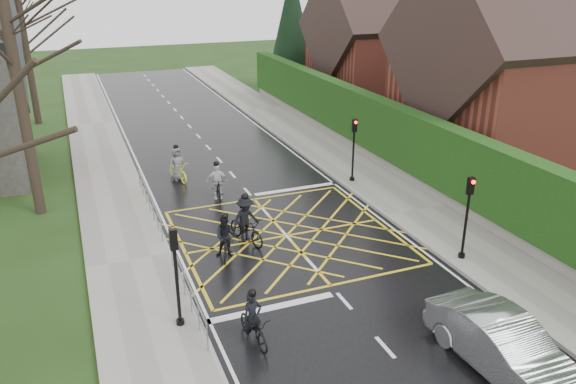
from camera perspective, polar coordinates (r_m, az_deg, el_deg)
ground at (r=22.12m, az=-0.16°, el=-4.48°), size 120.00×120.00×0.00m
road at (r=22.12m, az=-0.16°, el=-4.47°), size 9.00×80.00×0.01m
sidewalk_right at (r=24.72m, az=12.89°, el=-1.92°), size 3.00×80.00×0.15m
sidewalk_left at (r=20.90m, az=-15.77°, el=-6.83°), size 3.00×80.00×0.15m
stone_wall at (r=30.21m, az=9.40°, el=3.32°), size 0.50×38.00×0.70m
hedge at (r=29.70m, az=9.60°, el=6.52°), size 0.90×38.00×2.80m
house_near at (r=31.84m, az=22.91°, el=11.01°), size 11.80×9.80×11.30m
house_far at (r=42.92m, az=9.69°, el=14.30°), size 9.80×8.80×10.30m
conifer at (r=48.19m, az=0.41°, el=16.16°), size 4.60×4.60×10.00m
tree_near at (r=24.58m, az=-26.67°, el=15.22°), size 9.24×9.24×11.44m
tree_far at (r=40.58m, az=-25.58°, el=16.17°), size 8.40×8.40×10.40m
railing_south at (r=17.66m, az=-10.22°, el=-9.32°), size 0.05×5.04×1.03m
railing_north at (r=24.34m, az=-13.94°, el=-0.59°), size 0.05×6.04×1.03m
traffic_light_ne at (r=27.05m, az=6.66°, el=4.18°), size 0.24×0.31×3.21m
traffic_light_se at (r=20.55m, az=17.67°, el=-2.63°), size 0.24×0.31×3.21m
traffic_light_sw at (r=16.31m, az=-11.24°, el=-8.64°), size 0.24×0.31×3.21m
cyclist_rear at (r=16.15m, az=-3.51°, el=-13.31°), size 0.80×1.76×1.65m
cyclist_back at (r=20.43m, az=-6.28°, el=-4.93°), size 1.12×1.78×1.73m
cyclist_mid at (r=21.45m, az=-4.29°, el=-3.29°), size 1.33×2.16×1.98m
cyclist_front at (r=25.54m, az=-7.17°, el=0.69°), size 1.01×1.85×1.80m
cyclist_lead at (r=28.15m, az=-11.14°, el=2.41°), size 1.09×1.98×1.82m
car at (r=15.99m, az=21.07°, el=-14.38°), size 1.87×4.69×1.52m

